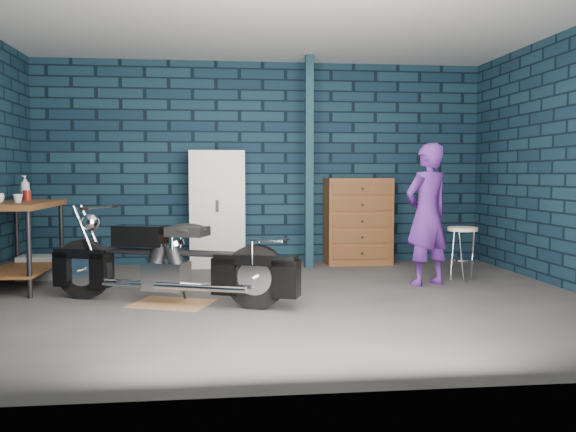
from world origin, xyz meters
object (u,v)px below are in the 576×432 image
(workbench, at_px, (22,245))
(shop_stool, at_px, (462,254))
(storage_bin, at_px, (39,267))
(locker, at_px, (217,209))
(tool_chest, at_px, (358,221))
(person, at_px, (427,214))
(motorcycle, at_px, (171,255))

(workbench, distance_m, shop_stool, 4.81)
(storage_bin, relative_size, locker, 0.29)
(tool_chest, bearing_deg, locker, 180.00)
(locker, bearing_deg, tool_chest, 0.00)
(tool_chest, xyz_separation_m, shop_stool, (0.87, -1.43, -0.27))
(storage_bin, height_order, tool_chest, tool_chest)
(tool_chest, bearing_deg, person, -76.55)
(workbench, bearing_deg, motorcycle, -32.50)
(person, distance_m, locker, 2.77)
(workbench, height_order, tool_chest, tool_chest)
(workbench, relative_size, motorcycle, 0.68)
(motorcycle, relative_size, storage_bin, 4.77)
(storage_bin, bearing_deg, workbench, -92.29)
(motorcycle, xyz_separation_m, person, (2.68, 0.67, 0.31))
(motorcycle, height_order, storage_bin, motorcycle)
(storage_bin, xyz_separation_m, tool_chest, (3.92, 0.74, 0.44))
(tool_chest, distance_m, shop_stool, 1.69)
(motorcycle, height_order, person, person)
(motorcycle, xyz_separation_m, storage_bin, (-1.62, 1.55, -0.32))
(workbench, xyz_separation_m, tool_chest, (3.94, 1.24, 0.12))
(workbench, bearing_deg, tool_chest, 17.42)
(locker, distance_m, shop_stool, 3.12)
(storage_bin, bearing_deg, person, -11.52)
(motorcycle, xyz_separation_m, tool_chest, (2.30, 2.28, 0.12))
(storage_bin, xyz_separation_m, locker, (2.04, 0.74, 0.62))
(workbench, xyz_separation_m, person, (4.32, -0.38, 0.31))
(locker, bearing_deg, workbench, -149.11)
(storage_bin, distance_m, shop_stool, 4.84)
(tool_chest, bearing_deg, workbench, -162.58)
(workbench, distance_m, storage_bin, 0.59)
(person, xyz_separation_m, locker, (-2.26, 1.61, -0.02))
(shop_stool, bearing_deg, person, -158.82)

